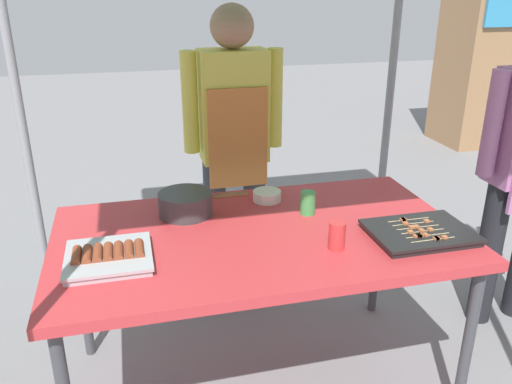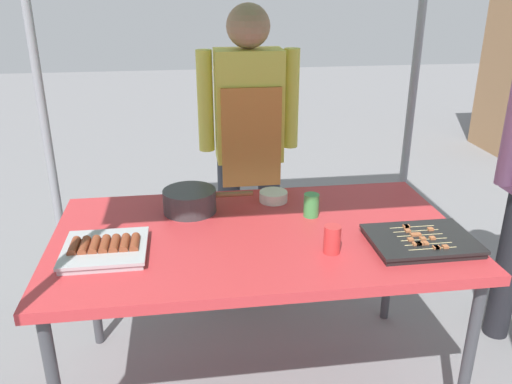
{
  "view_description": "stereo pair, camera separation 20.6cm",
  "coord_description": "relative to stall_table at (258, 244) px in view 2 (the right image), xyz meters",
  "views": [
    {
      "loc": [
        -0.47,
        -1.8,
        1.67
      ],
      "look_at": [
        0.0,
        0.05,
        0.9
      ],
      "focal_mm": 36.71,
      "sensor_mm": 36.0,
      "label": 1
    },
    {
      "loc": [
        -0.26,
        -1.84,
        1.67
      ],
      "look_at": [
        0.0,
        0.05,
        0.9
      ],
      "focal_mm": 36.71,
      "sensor_mm": 36.0,
      "label": 2
    }
  ],
  "objects": [
    {
      "name": "ground_plane",
      "position": [
        0.0,
        0.0,
        -0.7
      ],
      "size": [
        18.0,
        18.0,
        0.0
      ],
      "primitive_type": "plane",
      "color": "slate"
    },
    {
      "name": "stall_table",
      "position": [
        0.0,
        0.0,
        0.0
      ],
      "size": [
        1.6,
        0.9,
        0.75
      ],
      "color": "#C63338",
      "rests_on": "ground"
    },
    {
      "name": "tray_grilled_sausages",
      "position": [
        -0.57,
        -0.1,
        0.07
      ],
      "size": [
        0.3,
        0.29,
        0.05
      ],
      "color": "#ADADB2",
      "rests_on": "stall_table"
    },
    {
      "name": "tray_meat_skewers",
      "position": [
        0.59,
        -0.19,
        0.07
      ],
      "size": [
        0.39,
        0.29,
        0.04
      ],
      "color": "black",
      "rests_on": "stall_table"
    },
    {
      "name": "cooking_wok",
      "position": [
        -0.26,
        0.24,
        0.11
      ],
      "size": [
        0.39,
        0.23,
        0.1
      ],
      "color": "#38383A",
      "rests_on": "stall_table"
    },
    {
      "name": "condiment_bowl",
      "position": [
        0.11,
        0.3,
        0.08
      ],
      "size": [
        0.13,
        0.13,
        0.05
      ],
      "primitive_type": "cylinder",
      "color": "silver",
      "rests_on": "stall_table"
    },
    {
      "name": "drink_cup_near_edge",
      "position": [
        0.24,
        0.12,
        0.1
      ],
      "size": [
        0.06,
        0.06,
        0.1
      ],
      "primitive_type": "cylinder",
      "color": "#3F994C",
      "rests_on": "stall_table"
    },
    {
      "name": "drink_cup_by_wok",
      "position": [
        0.24,
        -0.2,
        0.11
      ],
      "size": [
        0.06,
        0.06,
        0.11
      ],
      "primitive_type": "cylinder",
      "color": "red",
      "rests_on": "stall_table"
    },
    {
      "name": "vendor_woman",
      "position": [
        0.06,
        0.78,
        0.23
      ],
      "size": [
        0.52,
        0.23,
        1.58
      ],
      "rotation": [
        0.0,
        0.0,
        3.14
      ],
      "color": "#333842",
      "rests_on": "ground"
    }
  ]
}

